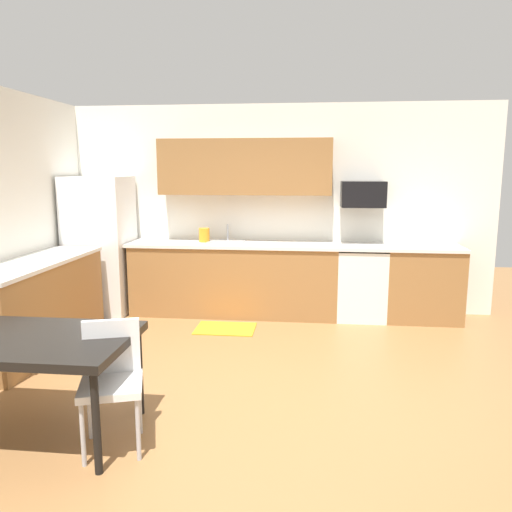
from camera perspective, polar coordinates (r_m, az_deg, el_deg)
The scene contains 17 objects.
ground_plane at distance 4.38m, azimuth -1.48°, elevation -15.28°, with size 12.00×12.00×0.00m, color olive.
wall_back at distance 6.62m, azimuth 1.57°, elevation 5.41°, with size 5.80×0.10×2.70m, color white.
cabinet_run_back at distance 6.46m, azimuth -2.54°, elevation -2.79°, with size 2.64×0.60×0.90m, color olive.
cabinet_run_back_right at distance 6.54m, azimuth 18.52°, elevation -3.14°, with size 0.91×0.60×0.90m, color olive.
cabinet_run_left at distance 5.69m, azimuth -24.02°, elevation -5.37°, with size 0.60×2.00×0.90m, color olive.
countertop_back at distance 6.32m, azimuth 1.29°, elevation 1.28°, with size 4.80×0.64×0.04m, color silver.
countertop_left at distance 5.60m, azimuth -24.36°, elevation -0.72°, with size 0.64×2.00×0.04m, color silver.
upper_cabinets_back at distance 6.42m, azimuth -1.29°, elevation 10.18°, with size 2.20×0.34×0.70m, color olive.
refrigerator at distance 6.79m, azimuth -17.42°, elevation 1.17°, with size 0.76×0.70×1.78m, color white.
oven_range at distance 6.42m, azimuth 11.91°, elevation -3.03°, with size 0.60×0.60×0.91m.
microwave at distance 6.37m, azimuth 12.18°, elevation 6.95°, with size 0.54×0.36×0.32m, color black.
sink_basin at distance 6.40m, azimuth -3.51°, elevation 1.00°, with size 0.48×0.40×0.14m, color #A5A8AD.
sink_faucet at distance 6.55m, azimuth -3.26°, elevation 2.62°, with size 0.02×0.02×0.24m, color #B2B5BA.
dining_table at distance 3.81m, azimuth -24.64°, elevation -9.28°, with size 1.40×0.90×0.73m.
chair_near_table at distance 3.57m, azimuth -16.25°, elevation -12.87°, with size 0.50×0.50×0.85m.
floor_mat at distance 5.96m, azimuth -3.54°, elevation -8.31°, with size 0.70×0.50×0.01m, color orange.
kettle at distance 6.48m, azimuth -5.96°, elevation 2.33°, with size 0.14×0.14×0.20m, color orange.
Camera 1 is at (0.54, -3.93, 1.86)m, focal length 34.85 mm.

